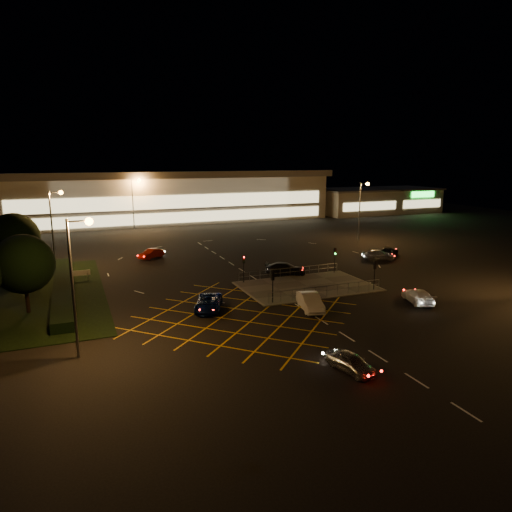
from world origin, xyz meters
name	(u,v)px	position (x,y,z in m)	size (l,w,h in m)	color
ground	(283,284)	(0.00, 0.00, 0.00)	(180.00, 180.00, 0.00)	black
pedestrian_island	(307,286)	(2.00, -2.00, 0.06)	(14.00, 9.00, 0.12)	#4C4944
grass_verge	(11,297)	(-28.00, 6.00, 0.04)	(18.00, 30.00, 0.08)	black
hedge	(64,288)	(-23.00, 6.00, 0.50)	(2.00, 26.00, 1.00)	black
supermarket	(169,196)	(0.00, 61.95, 5.31)	(72.00, 26.50, 10.50)	beige
retail_unit_a	(354,201)	(46.00, 53.97, 3.21)	(18.80, 14.80, 6.35)	beige
retail_unit_b	(404,199)	(62.00, 53.96, 3.22)	(14.80, 14.80, 6.35)	beige
streetlight_sw	(78,268)	(-21.56, -12.00, 6.56)	(1.78, 0.56, 10.03)	slate
streetlight_nw	(55,218)	(-23.56, 18.00, 6.56)	(1.78, 0.56, 10.03)	slate
streetlight_ne	(362,203)	(24.44, 20.00, 6.56)	(1.78, 0.56, 10.03)	slate
streetlight_far_left	(135,197)	(-9.56, 48.00, 6.56)	(1.78, 0.56, 10.03)	slate
streetlight_far_right	(308,191)	(30.44, 50.00, 6.56)	(1.78, 0.56, 10.03)	slate
signal_sw	(273,280)	(-4.00, -5.99, 2.37)	(0.28, 0.30, 3.15)	black
signal_se	(375,269)	(8.00, -5.99, 2.37)	(0.28, 0.30, 3.15)	black
signal_nw	(244,263)	(-4.00, 1.99, 2.37)	(0.28, 0.30, 3.15)	black
signal_ne	(335,255)	(8.00, 1.99, 2.37)	(0.28, 0.30, 3.15)	black
tree_c	(14,238)	(-28.00, 14.00, 4.95)	(5.76, 5.76, 7.84)	black
tree_e	(23,264)	(-26.00, 0.00, 4.64)	(5.40, 5.40, 7.35)	black
car_near_silver	(351,362)	(-5.18, -21.26, 0.65)	(1.53, 3.79, 1.29)	#999CA0
car_queue_white	(310,302)	(-1.47, -9.00, 0.78)	(1.65, 4.74, 1.56)	silver
car_left_blue	(209,303)	(-10.36, -5.49, 0.70)	(2.33, 5.06, 1.41)	#0D1D52
car_far_dkgrey	(286,269)	(2.23, 3.93, 0.72)	(2.02, 4.97, 1.44)	black
car_right_silver	(378,255)	(17.84, 6.32, 0.76)	(1.80, 4.47, 1.52)	#A0A2A7
car_circ_red	(151,254)	(-11.43, 19.60, 0.66)	(1.40, 4.03, 1.33)	#9A1A0B
car_east_grey	(388,251)	(21.09, 8.19, 0.61)	(2.04, 4.42, 1.23)	black
car_approach_white	(418,296)	(9.44, -11.16, 0.67)	(1.88, 4.63, 1.34)	white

